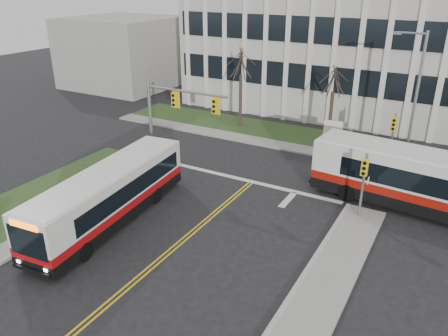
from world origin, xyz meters
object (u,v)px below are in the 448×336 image
bus_main (110,196)px  bus_cross (427,184)px  newspaper_box_blue (87,200)px  directory_sign (333,131)px  streetlight (414,93)px

bus_main → bus_cross: bus_cross is taller
bus_cross → newspaper_box_blue: bearing=-56.1°
directory_sign → newspaper_box_blue: (-9.30, -17.15, -0.70)m
directory_sign → bus_cross: bearing=-46.1°
streetlight → bus_cross: streetlight is taller
directory_sign → bus_main: size_ratio=0.18×
streetlight → bus_main: streetlight is taller
bus_cross → newspaper_box_blue: bus_cross is taller
streetlight → bus_main: 20.85m
directory_sign → streetlight: bearing=-13.2°
streetlight → directory_sign: 6.96m
bus_main → bus_cross: 17.52m
streetlight → newspaper_box_blue: (-14.83, -15.85, -4.72)m
streetlight → directory_sign: streetlight is taller
bus_cross → streetlight: bearing=-156.6°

